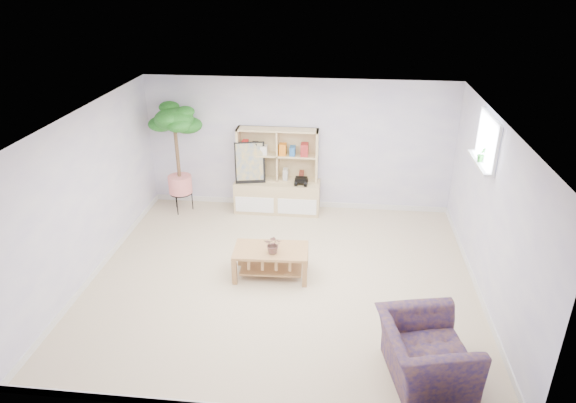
# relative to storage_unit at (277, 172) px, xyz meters

# --- Properties ---
(floor) EXTENTS (5.50, 5.00, 0.01)m
(floor) POSITION_rel_storage_unit_xyz_m (0.36, -2.24, -0.77)
(floor) COLOR #B9AE91
(floor) RESTS_ON ground
(ceiling) EXTENTS (5.50, 5.00, 0.01)m
(ceiling) POSITION_rel_storage_unit_xyz_m (0.36, -2.24, 1.63)
(ceiling) COLOR white
(ceiling) RESTS_ON walls
(walls) EXTENTS (5.51, 5.01, 2.40)m
(walls) POSITION_rel_storage_unit_xyz_m (0.36, -2.24, 0.43)
(walls) COLOR #B6B0DE
(walls) RESTS_ON floor
(baseboard) EXTENTS (5.50, 5.00, 0.10)m
(baseboard) POSITION_rel_storage_unit_xyz_m (0.36, -2.24, -0.72)
(baseboard) COLOR silver
(baseboard) RESTS_ON floor
(window) EXTENTS (0.10, 0.98, 0.68)m
(window) POSITION_rel_storage_unit_xyz_m (3.09, -1.64, 1.23)
(window) COLOR #BFDAFB
(window) RESTS_ON walls
(window_sill) EXTENTS (0.14, 1.00, 0.04)m
(window_sill) POSITION_rel_storage_unit_xyz_m (3.03, -1.64, 0.91)
(window_sill) COLOR silver
(window_sill) RESTS_ON walls
(storage_unit) EXTENTS (1.54, 0.52, 1.54)m
(storage_unit) POSITION_rel_storage_unit_xyz_m (0.00, 0.00, 0.00)
(storage_unit) COLOR tan
(storage_unit) RESTS_ON floor
(poster) EXTENTS (0.55, 0.23, 0.74)m
(poster) POSITION_rel_storage_unit_xyz_m (-0.48, -0.06, 0.18)
(poster) COLOR yellow
(poster) RESTS_ON storage_unit
(toy_truck) EXTENTS (0.32, 0.23, 0.16)m
(toy_truck) POSITION_rel_storage_unit_xyz_m (0.44, -0.11, -0.11)
(toy_truck) COLOR black
(toy_truck) RESTS_ON storage_unit
(coffee_table) EXTENTS (1.09, 0.63, 0.44)m
(coffee_table) POSITION_rel_storage_unit_xyz_m (0.18, -2.17, -0.55)
(coffee_table) COLOR #906949
(coffee_table) RESTS_ON floor
(table_plant) EXTENTS (0.27, 0.24, 0.28)m
(table_plant) POSITION_rel_storage_unit_xyz_m (0.24, -2.27, -0.20)
(table_plant) COLOR #2A7033
(table_plant) RESTS_ON coffee_table
(floor_tree) EXTENTS (0.96, 0.96, 2.01)m
(floor_tree) POSITION_rel_storage_unit_xyz_m (-1.75, -0.19, 0.23)
(floor_tree) COLOR #1D5115
(floor_tree) RESTS_ON floor
(armchair) EXTENTS (1.10, 1.21, 0.77)m
(armchair) POSITION_rel_storage_unit_xyz_m (2.12, -4.03, -0.38)
(armchair) COLOR navy
(armchair) RESTS_ON floor
(sill_plant) EXTENTS (0.13, 0.12, 0.21)m
(sill_plant) POSITION_rel_storage_unit_xyz_m (3.03, -1.65, 1.04)
(sill_plant) COLOR #1D5115
(sill_plant) RESTS_ON window_sill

